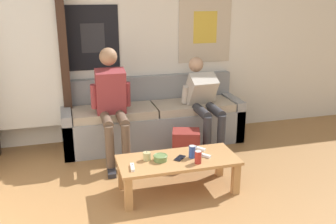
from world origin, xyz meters
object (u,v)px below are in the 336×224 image
person_seated_adult (112,101)px  ceramic_bowl (160,158)px  pillar_candle (147,156)px  drink_can_blue (192,152)px  game_controller_far_center (199,148)px  coffee_table (178,164)px  game_controller_near_right (204,155)px  backpack (186,148)px  game_controller_near_left (132,167)px  couch (153,120)px  person_seated_teen (204,100)px  drink_can_red (198,157)px  cell_phone (180,158)px

person_seated_adult → ceramic_bowl: (0.33, -0.96, -0.33)m
person_seated_adult → pillar_candle: size_ratio=14.16×
drink_can_blue → game_controller_far_center: (0.13, 0.17, -0.05)m
coffee_table → game_controller_far_center: bearing=29.5°
person_seated_adult → game_controller_near_right: person_seated_adult is taller
ceramic_bowl → backpack: bearing=52.5°
ceramic_bowl → game_controller_near_right: ceramic_bowl is taller
ceramic_bowl → game_controller_near_left: bearing=-162.7°
backpack → game_controller_far_center: bearing=-90.5°
couch → person_seated_teen: bearing=-28.4°
person_seated_teen → pillar_candle: (-0.94, -0.96, -0.24)m
coffee_table → backpack: backpack is taller
couch → drink_can_red: size_ratio=18.64×
drink_can_blue → cell_phone: size_ratio=0.86×
couch → person_seated_adult: bearing=-147.9°
ceramic_bowl → game_controller_far_center: (0.45, 0.15, -0.02)m
couch → person_seated_teen: person_seated_teen is taller
person_seated_adult → drink_can_blue: (0.65, -0.98, -0.30)m
pillar_candle → game_controller_far_center: 0.59m
coffee_table → game_controller_near_left: size_ratio=8.03×
ceramic_bowl → drink_can_red: size_ratio=1.14×
cell_phone → game_controller_far_center: bearing=31.5°
drink_can_blue → cell_phone: (-0.12, 0.01, -0.06)m
person_seated_adult → drink_can_red: bearing=-59.3°
game_controller_near_left → game_controller_far_center: (0.75, 0.25, 0.00)m
game_controller_near_left → game_controller_near_right: 0.74m
couch → drink_can_blue: bearing=-86.7°
person_seated_adult → game_controller_near_right: 1.30m
couch → game_controller_far_center: size_ratio=17.03×
pillar_candle → game_controller_near_left: bearing=-140.1°
game_controller_near_left → cell_phone: game_controller_near_left is taller
game_controller_far_center → cell_phone: bearing=-148.5°
person_seated_teen → person_seated_adult: bearing=-177.8°
person_seated_teen → cell_phone: 1.22m
couch → ceramic_bowl: 1.35m
coffee_table → game_controller_near_right: (0.27, -0.02, 0.07)m
person_seated_teen → backpack: person_seated_teen is taller
couch → person_seated_adult: person_seated_adult is taller
person_seated_adult → game_controller_far_center: person_seated_adult is taller
ceramic_bowl → drink_can_blue: drink_can_blue is taller
game_controller_far_center → coffee_table: bearing=-150.5°
drink_can_blue → cell_phone: drink_can_blue is taller
couch → pillar_candle: (-0.37, -1.27, 0.09)m
cell_phone → ceramic_bowl: bearing=178.7°
backpack → game_controller_far_center: 0.48m
person_seated_teen → drink_can_red: size_ratio=8.97×
drink_can_red → person_seated_teen: bearing=67.1°
couch → backpack: 0.76m
game_controller_near_left → drink_can_blue: bearing=7.3°
game_controller_near_left → cell_phone: size_ratio=1.02×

